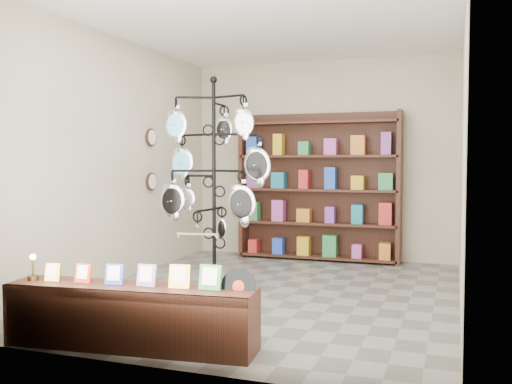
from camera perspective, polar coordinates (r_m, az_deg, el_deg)
ground at (r=6.50m, az=1.52°, el=-10.01°), size 5.00×5.00×0.00m
room_envelope at (r=6.35m, az=1.54°, el=6.49°), size 5.00×5.00×5.00m
display_tree at (r=6.06m, az=-4.23°, el=2.09°), size 1.22×1.04×2.37m
front_shelf at (r=4.71m, az=-12.40°, el=-12.03°), size 2.05×0.61×0.71m
back_shelving at (r=8.56m, az=6.25°, el=0.08°), size 2.42×0.36×2.20m
wall_clocks at (r=7.87m, az=-10.43°, el=3.22°), size 0.03×0.24×0.84m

